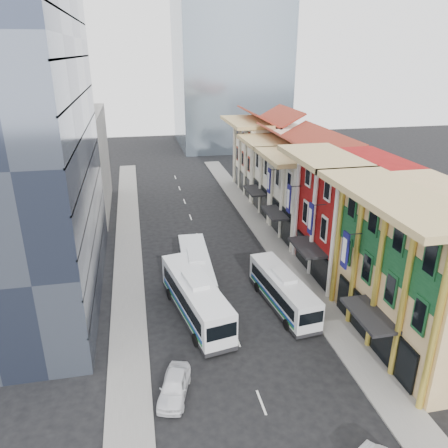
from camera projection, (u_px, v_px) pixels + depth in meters
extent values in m
plane|color=black|center=(266.00, 414.00, 27.71)|extent=(200.00, 200.00, 0.00)
cube|color=slate|center=(282.00, 254.00, 49.30)|extent=(3.00, 90.00, 0.15)
cube|color=slate|center=(128.00, 268.00, 46.10)|extent=(3.00, 90.00, 0.15)
cube|color=tan|center=(429.00, 273.00, 32.68)|extent=(8.00, 14.00, 12.00)
cube|color=maroon|center=(353.00, 217.00, 43.60)|extent=(8.00, 10.00, 12.00)
cube|color=white|center=(315.00, 197.00, 52.61)|extent=(8.00, 9.00, 10.00)
cube|color=white|center=(290.00, 178.00, 60.80)|extent=(8.00, 9.00, 10.00)
cube|color=white|center=(268.00, 157.00, 70.17)|extent=(8.00, 12.00, 11.00)
cube|color=#374057|center=(10.00, 134.00, 36.26)|extent=(12.00, 26.00, 30.00)
cube|color=gray|center=(69.00, 163.00, 60.33)|extent=(10.00, 18.00, 14.00)
imported|color=white|center=(174.00, 386.00, 28.96)|extent=(2.95, 4.72, 1.50)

